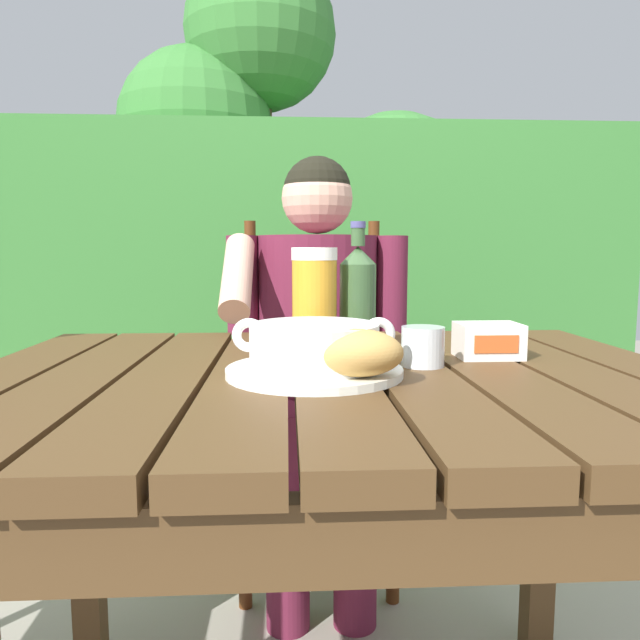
% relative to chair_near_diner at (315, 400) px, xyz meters
% --- Properties ---
extents(dining_table, '(1.12, 0.83, 0.77)m').
position_rel_chair_near_diner_xyz_m(dining_table, '(-0.01, -0.86, 0.16)').
color(dining_table, '#4B331B').
rests_on(dining_table, ground_plane).
extents(hedge_backdrop, '(2.84, 0.88, 2.29)m').
position_rel_chair_near_diner_xyz_m(hedge_backdrop, '(-0.00, 1.00, 0.49)').
color(hedge_backdrop, '#34702F').
rests_on(hedge_backdrop, ground_plane).
extents(chair_near_diner, '(0.43, 0.45, 1.04)m').
position_rel_chair_near_diner_xyz_m(chair_near_diner, '(0.00, 0.00, 0.00)').
color(chair_near_diner, '#502910').
rests_on(chair_near_diner, ground_plane).
extents(person_eating, '(0.48, 0.47, 1.20)m').
position_rel_chair_near_diner_xyz_m(person_eating, '(-0.00, -0.20, 0.21)').
color(person_eating, maroon).
rests_on(person_eating, ground_plane).
extents(serving_plate, '(0.26, 0.26, 0.01)m').
position_rel_chair_near_diner_xyz_m(serving_plate, '(-0.04, -0.90, 0.28)').
color(serving_plate, white).
rests_on(serving_plate, dining_table).
extents(soup_bowl, '(0.24, 0.19, 0.07)m').
position_rel_chair_near_diner_xyz_m(soup_bowl, '(-0.04, -0.90, 0.32)').
color(soup_bowl, white).
rests_on(soup_bowl, serving_plate).
extents(bread_roll, '(0.13, 0.10, 0.07)m').
position_rel_chair_near_diner_xyz_m(bread_roll, '(0.01, -0.96, 0.32)').
color(bread_roll, tan).
rests_on(bread_roll, serving_plate).
extents(beer_glass, '(0.08, 0.08, 0.19)m').
position_rel_chair_near_diner_xyz_m(beer_glass, '(-0.03, -0.70, 0.37)').
color(beer_glass, gold).
rests_on(beer_glass, dining_table).
extents(beer_bottle, '(0.07, 0.07, 0.24)m').
position_rel_chair_near_diner_xyz_m(beer_bottle, '(0.05, -0.67, 0.37)').
color(beer_bottle, '#36552F').
rests_on(beer_bottle, dining_table).
extents(water_glass_small, '(0.07, 0.07, 0.06)m').
position_rel_chair_near_diner_xyz_m(water_glass_small, '(0.13, -0.84, 0.31)').
color(water_glass_small, silver).
rests_on(water_glass_small, dining_table).
extents(butter_tub, '(0.11, 0.08, 0.06)m').
position_rel_chair_near_diner_xyz_m(butter_tub, '(0.26, -0.77, 0.30)').
color(butter_tub, white).
rests_on(butter_tub, dining_table).
extents(table_knife, '(0.15, 0.05, 0.01)m').
position_rel_chair_near_diner_xyz_m(table_knife, '(0.08, -0.77, 0.28)').
color(table_knife, silver).
rests_on(table_knife, dining_table).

